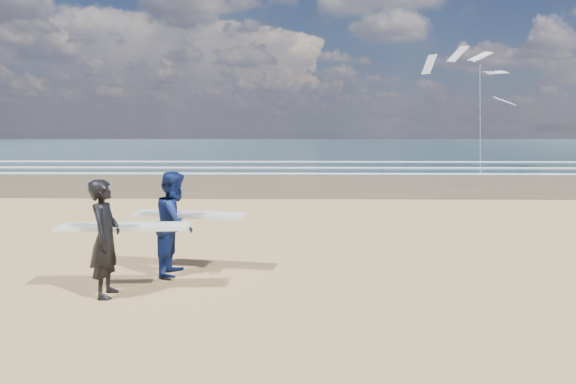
{
  "coord_description": "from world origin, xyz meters",
  "views": [
    {
      "loc": [
        2.54,
        -7.98,
        2.78
      ],
      "look_at": [
        2.21,
        6.0,
        1.03
      ],
      "focal_mm": 32.0,
      "sensor_mm": 36.0,
      "label": 1
    }
  ],
  "objects": [
    {
      "name": "ocean",
      "position": [
        20.0,
        72.0,
        0.01
      ],
      "size": [
        220.0,
        100.0,
        0.02
      ],
      "primitive_type": "cube",
      "color": "#193239",
      "rests_on": "ground"
    },
    {
      "name": "surfer_near",
      "position": [
        -0.64,
        0.24,
        0.99
      ],
      "size": [
        2.23,
        1.05,
        1.95
      ],
      "color": "black",
      "rests_on": "ground"
    },
    {
      "name": "kite_1",
      "position": [
        14.5,
        26.98,
        5.31
      ],
      "size": [
        6.88,
        4.86,
        8.95
      ],
      "color": "slate",
      "rests_on": "ground"
    },
    {
      "name": "foam_breakers",
      "position": [
        20.0,
        28.1,
        0.05
      ],
      "size": [
        220.0,
        11.7,
        0.05
      ],
      "color": "white",
      "rests_on": "ground"
    },
    {
      "name": "surfer_far",
      "position": [
        0.18,
        1.56,
        0.99
      ],
      "size": [
        2.26,
        1.29,
        1.97
      ],
      "color": "#0D1A4D",
      "rests_on": "ground"
    }
  ]
}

